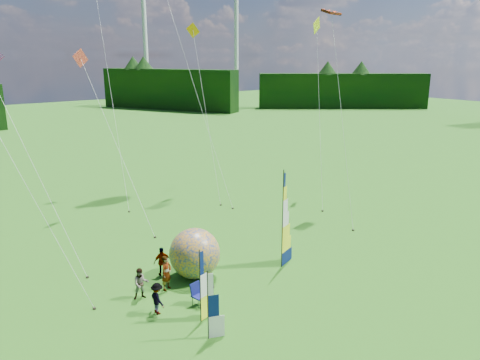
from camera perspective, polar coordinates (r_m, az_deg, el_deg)
ground at (r=23.72m, az=8.19°, el=-14.56°), size 220.00×220.00×0.00m
treeline_ring at (r=22.04m, az=8.58°, el=-5.46°), size 210.00×210.00×8.00m
turbine_left at (r=138.38m, az=-0.45°, el=16.37°), size 8.00×1.20×30.00m
turbine_right at (r=130.71m, az=-11.47°, el=16.17°), size 8.00×1.20×30.00m
feather_banner_main at (r=26.05m, az=5.20°, el=-5.05°), size 1.42×0.59×5.48m
side_banner_left at (r=21.30m, az=-4.87°, el=-12.93°), size 0.94×0.32×3.36m
side_banner_far at (r=20.19m, az=-3.93°, el=-15.16°), size 0.88×0.43×3.02m
bol_inflatable at (r=25.44m, az=-5.54°, el=-8.89°), size 2.87×2.87×2.73m
spectator_a at (r=24.53m, az=-8.96°, el=-11.11°), size 0.79×0.67×1.84m
spectator_b at (r=23.98m, az=-11.99°, el=-12.25°), size 0.85×0.61×1.59m
spectator_c at (r=22.60m, az=-10.05°, el=-14.03°), size 0.37×0.98×1.52m
spectator_d at (r=26.09m, az=-9.47°, el=-9.76°), size 1.00×0.55×1.61m
camp_chair at (r=23.10m, az=-5.01°, el=-13.76°), size 0.73×0.73×1.10m
kite_whale at (r=39.73m, az=-6.23°, el=14.46°), size 7.10×16.32×22.66m
kite_rainbow_delta at (r=27.95m, az=-24.25°, el=4.08°), size 7.52×11.99×13.96m
kite_parafoil at (r=34.12m, az=12.40°, el=8.92°), size 7.15×9.49×16.47m
small_kite_red at (r=33.56m, az=-14.97°, el=5.33°), size 6.90×11.59×12.60m
small_kite_orange at (r=39.07m, az=-4.14°, el=8.69°), size 4.95×9.00×14.76m
small_kite_yellow at (r=38.24m, az=9.71°, el=8.73°), size 8.98×9.58×15.22m
small_kite_pink at (r=23.30m, az=-26.40°, el=3.94°), size 8.70×9.33×15.60m
small_kite_green at (r=39.96m, az=-15.64°, el=11.76°), size 8.15×12.39×19.52m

